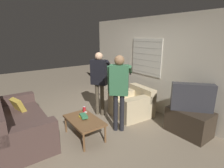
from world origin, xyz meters
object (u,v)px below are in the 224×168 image
Objects in this scene: couch_blue at (17,123)px; coffee_table at (84,121)px; person_right_standing at (119,85)px; soda_can at (84,109)px; book_stack at (84,116)px; armchair_beige at (133,104)px; person_left_standing at (99,77)px; tv at (192,97)px; spare_remote at (85,113)px.

coffee_table is at bearing 54.91° from couch_blue.
person_right_standing is 0.98m from soda_can.
coffee_table is 0.10m from book_stack.
armchair_beige is 1.54m from coffee_table.
person_left_standing is 0.94m from person_right_standing.
armchair_beige is at bearing 96.95° from coffee_table.
person_left_standing is at bearing 121.09° from soda_can.
couch_blue is 3.64m from tv.
armchair_beige is at bearing 94.71° from book_stack.
soda_can is 0.10m from spare_remote.
armchair_beige is at bearing -26.54° from tv.
coffee_table is 0.39m from soda_can.
person_right_standing is (-1.01, -1.12, 0.23)m from tv.
armchair_beige is at bearing 77.82° from couch_blue.
person_left_standing is 1.23m from book_stack.
soda_can is (0.41, -0.68, -0.58)m from person_left_standing.
coffee_table is 1.21× the size of tv.
person_right_standing reaches higher than spare_remote.
tv is 2.21m from person_left_standing.
person_left_standing is 1.07m from spare_remote.
couch_blue is 1.39m from soda_can.
coffee_table is at bearing -150.36° from person_right_standing.
armchair_beige is 3.96× the size of book_stack.
person_right_standing is (0.38, -0.78, 0.76)m from armchair_beige.
armchair_beige is 1.09× the size of coffee_table.
tv is at bearing 55.52° from book_stack.
soda_can is at bearing -178.26° from person_right_standing.
soda_can reaches higher than coffee_table.
tv is 2.30m from spare_remote.
couch_blue reaches higher than book_stack.
couch_blue is 2.10m from person_left_standing.
armchair_beige reaches higher than soda_can.
tv is at bearing -159.88° from armchair_beige.
person_left_standing reaches higher than book_stack.
spare_remote is at bearing -23.61° from soda_can.
soda_can is at bearing 7.31° from tv.
couch_blue is at bearing -124.48° from person_left_standing.
tv reaches higher than soda_can.
couch_blue is 8.14× the size of book_stack.
armchair_beige is 1.37m from soda_can.
couch_blue is 2.72× the size of tv.
person_right_standing is at bearing 7.44° from tv.
couch_blue reaches higher than coffee_table.
tv is 0.45× the size of person_right_standing.
spare_remote is (-1.46, -1.73, -0.42)m from tv.
book_stack is (0.75, 1.13, 0.12)m from couch_blue.
armchair_beige is 1.39m from spare_remote.
couch_blue is 1.24× the size of person_left_standing.
coffee_table is 2.28m from tv.
armchair_beige is (0.63, 2.64, -0.02)m from couch_blue.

